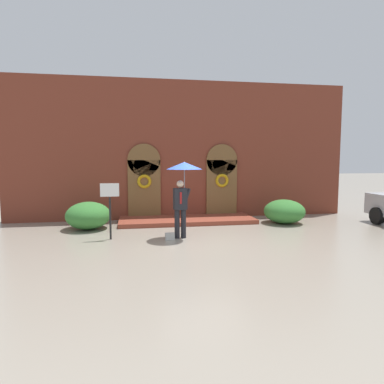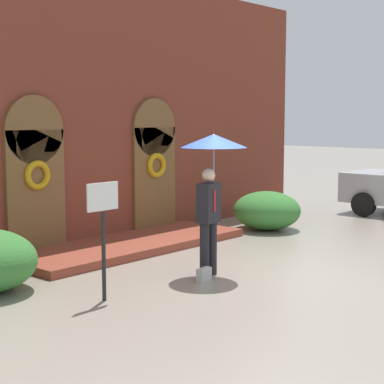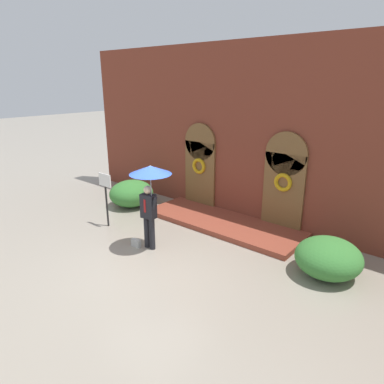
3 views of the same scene
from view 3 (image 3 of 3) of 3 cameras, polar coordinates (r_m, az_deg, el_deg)
The scene contains 7 objects.
ground_plane at distance 9.01m, azimuth -6.42°, elevation -11.42°, with size 80.00×80.00×0.00m, color gray.
building_facade at distance 11.25m, azimuth 8.64°, elevation 8.93°, with size 14.00×2.30×5.60m.
person_with_umbrella at distance 8.93m, azimuth -7.02°, elevation 1.61°, with size 1.10×1.10×2.36m.
handbag at distance 9.77m, azimuth -9.31°, elevation -8.37°, with size 0.28×0.12×0.22m, color #B7B7B2.
sign_post at distance 10.92m, azimuth -14.18°, elevation 0.12°, with size 0.56×0.06×1.72m.
shrub_left at distance 12.79m, azimuth -10.05°, elevation -0.21°, with size 1.54×1.65×0.95m, color #387A33.
shrub_right at distance 8.81m, azimuth 21.77°, elevation -10.12°, with size 1.54×1.59×0.90m, color #387A33.
Camera 3 is at (5.75, -5.36, 4.41)m, focal length 32.00 mm.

